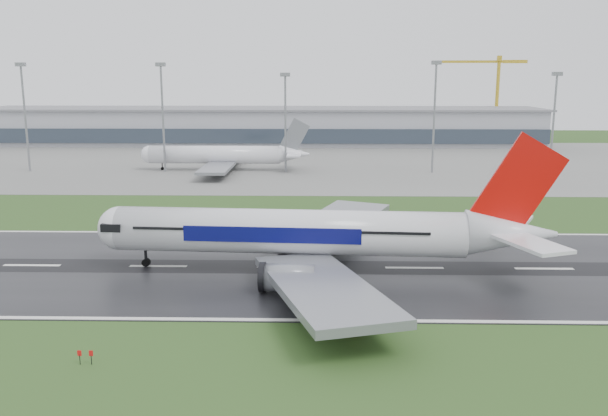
{
  "coord_description": "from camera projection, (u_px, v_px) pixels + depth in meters",
  "views": [
    {
      "loc": [
        24.94,
        -94.11,
        29.18
      ],
      "look_at": [
        22.58,
        12.0,
        7.0
      ],
      "focal_mm": 37.24,
      "sensor_mm": 36.0,
      "label": 1
    }
  ],
  "objects": [
    {
      "name": "floodmast_1",
      "position": [
        25.0,
        120.0,
        194.6
      ],
      "size": [
        0.64,
        0.64,
        32.19
      ],
      "primitive_type": "cylinder",
      "color": "gray",
      "rests_on": "ground"
    },
    {
      "name": "runway",
      "position": [
        158.0,
        266.0,
        98.6
      ],
      "size": [
        400.0,
        45.0,
        0.1
      ],
      "primitive_type": "cube",
      "color": "black",
      "rests_on": "ground"
    },
    {
      "name": "parked_airliner",
      "position": [
        222.0,
        145.0,
        198.03
      ],
      "size": [
        54.7,
        50.98,
        15.91
      ],
      "primitive_type": null,
      "rotation": [
        0.0,
        0.0,
        -0.01
      ],
      "color": "silver",
      "rests_on": "apron"
    },
    {
      "name": "apron",
      "position": [
        247.0,
        161.0,
        220.92
      ],
      "size": [
        400.0,
        130.0,
        0.08
      ],
      "primitive_type": "cube",
      "color": "slate",
      "rests_on": "ground"
    },
    {
      "name": "main_airliner",
      "position": [
        322.0,
        205.0,
        94.23
      ],
      "size": [
        73.14,
        70.06,
        20.42
      ],
      "primitive_type": null,
      "rotation": [
        0.0,
        0.0,
        -0.06
      ],
      "color": "silver",
      "rests_on": "runway"
    },
    {
      "name": "runway_sign",
      "position": [
        353.0,
        331.0,
        72.24
      ],
      "size": [
        2.31,
        0.47,
        1.04
      ],
      "primitive_type": null,
      "rotation": [
        0.0,
        0.0,
        0.09
      ],
      "color": "black",
      "rests_on": "ground"
    },
    {
      "name": "ground",
      "position": [
        158.0,
        267.0,
        98.61
      ],
      "size": [
        520.0,
        520.0,
        0.0
      ],
      "primitive_type": "plane",
      "color": "#244419",
      "rests_on": "ground"
    },
    {
      "name": "floodmast_2",
      "position": [
        163.0,
        120.0,
        193.67
      ],
      "size": [
        0.64,
        0.64,
        32.17
      ],
      "primitive_type": "cylinder",
      "color": "gray",
      "rests_on": "ground"
    },
    {
      "name": "floodmast_5",
      "position": [
        553.0,
        125.0,
        191.36
      ],
      "size": [
        0.64,
        0.64,
        29.37
      ],
      "primitive_type": "cylinder",
      "color": "gray",
      "rests_on": "ground"
    },
    {
      "name": "terminal",
      "position": [
        262.0,
        127.0,
        278.11
      ],
      "size": [
        240.0,
        36.0,
        15.0
      ],
      "primitive_type": "cube",
      "color": "gray",
      "rests_on": "ground"
    },
    {
      "name": "tower_crane",
      "position": [
        497.0,
        98.0,
        288.03
      ],
      "size": [
        38.95,
        5.24,
        38.87
      ],
      "primitive_type": null,
      "rotation": [
        0.0,
        0.0,
        -0.08
      ],
      "color": "gold",
      "rests_on": "ground"
    },
    {
      "name": "floodmast_4",
      "position": [
        434.0,
        120.0,
        191.81
      ],
      "size": [
        0.64,
        0.64,
        32.68
      ],
      "primitive_type": "cylinder",
      "color": "gray",
      "rests_on": "ground"
    },
    {
      "name": "floodmast_3",
      "position": [
        285.0,
        125.0,
        193.16
      ],
      "size": [
        0.64,
        0.64,
        29.16
      ],
      "primitive_type": "cylinder",
      "color": "gray",
      "rests_on": "ground"
    }
  ]
}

